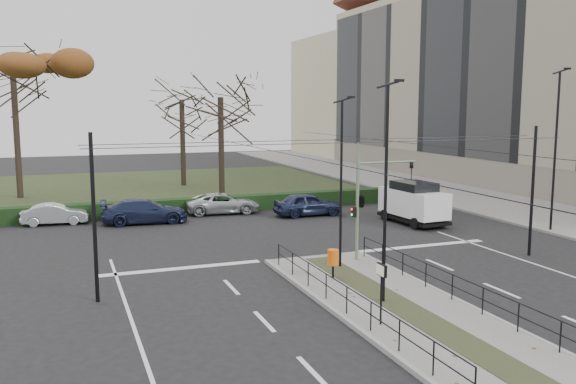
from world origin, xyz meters
The scene contains 22 objects.
ground centered at (0.00, 0.00, 0.00)m, with size 140.00×140.00×0.00m, color black.
median_island centered at (0.00, -2.50, 0.07)m, with size 4.40×15.00×0.14m, color slate.
sidewalk_east centered at (18.00, 22.00, 0.07)m, with size 8.00×90.00×0.14m, color slate.
park centered at (-6.00, 32.00, 0.05)m, with size 38.00×26.00×0.10m, color #253018.
hedge centered at (-6.00, 18.60, 0.50)m, with size 38.00×1.00×1.00m, color black.
apartment_block centered at (27.97, 23.97, 10.39)m, with size 13.09×52.10×21.64m.
median_railing centered at (0.00, -2.60, 0.98)m, with size 4.14×13.24×0.92m.
catenary centered at (0.00, 1.62, 3.42)m, with size 20.00×34.00×6.00m.
traffic_light centered at (1.77, 3.67, 2.84)m, with size 3.15×1.81×4.64m.
litter_bin centered at (-0.72, 1.35, 0.96)m, with size 0.45×0.45×1.15m.
info_panel centered at (-1.51, -3.88, 1.66)m, with size 0.11×0.50×1.93m.
streetlamp_median_near centered at (-0.30, -1.93, 4.02)m, with size 0.64×0.13×7.63m.
streetlamp_median_far centered at (0.31, 2.82, 3.77)m, with size 0.60×0.12×7.15m.
streetlamp_sidewalk centered at (14.52, 5.80, 4.60)m, with size 0.73×0.15×8.77m.
parked_car_second centered at (-11.05, 17.75, 0.61)m, with size 1.30×3.72×1.22m, color #B1B4B9.
parked_car_third centered at (-6.08, 16.30, 0.72)m, with size 2.03×4.99×1.45m, color #1B2340.
parked_car_fourth centered at (-0.90, 17.91, 0.66)m, with size 2.20×4.76×1.32m, color #B1B4B9.
white_van centered at (8.77, 10.64, 1.29)m, with size 2.40×4.80×2.48m.
rust_tree centered at (-13.52, 29.29, 9.50)m, with size 9.28×9.28×12.38m.
bare_tree_center centered at (-0.70, 32.11, 6.88)m, with size 5.62×5.62×9.73m.
bare_tree_near centered at (0.90, 25.15, 7.00)m, with size 7.08×7.08×9.89m.
parked_car_fifth centered at (3.93, 15.21, 0.73)m, with size 1.73×4.30×1.47m, color #1B2340.
Camera 1 is at (-10.61, -19.91, 6.89)m, focal length 38.00 mm.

